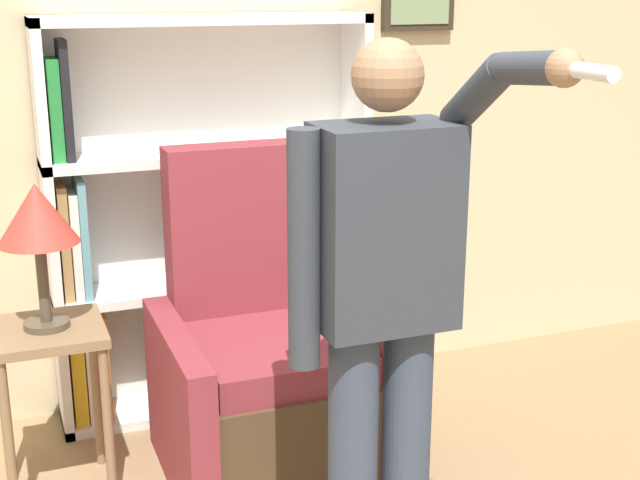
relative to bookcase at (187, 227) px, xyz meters
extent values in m
cube|color=beige|center=(-0.06, 0.16, 0.56)|extent=(8.00, 0.06, 2.80)
cube|color=white|center=(-0.57, -0.02, 0.03)|extent=(0.04, 0.28, 1.74)
cube|color=white|center=(0.78, -0.02, 0.03)|extent=(0.04, 0.28, 1.74)
cube|color=white|center=(0.10, 0.11, 0.03)|extent=(1.39, 0.01, 1.74)
cube|color=white|center=(0.10, -0.02, -0.82)|extent=(1.39, 0.28, 0.04)
cube|color=white|center=(0.10, -0.02, -0.26)|extent=(1.39, 0.28, 0.04)
cube|color=white|center=(0.10, -0.02, 0.32)|extent=(1.39, 0.28, 0.04)
cube|color=white|center=(0.10, -0.02, 0.88)|extent=(1.39, 0.28, 0.04)
cube|color=gold|center=(-0.51, -0.02, -0.62)|extent=(0.06, 0.22, 0.35)
cube|color=white|center=(-0.46, -0.02, -0.60)|extent=(0.05, 0.22, 0.39)
cube|color=orange|center=(-0.40, -0.02, -0.57)|extent=(0.04, 0.18, 0.47)
cube|color=#9E7A47|center=(-0.52, -0.02, 0.00)|extent=(0.04, 0.18, 0.48)
cube|color=white|center=(-0.48, -0.02, -0.02)|extent=(0.03, 0.23, 0.45)
cube|color=#5B99A8|center=(-0.45, -0.02, 0.01)|extent=(0.03, 0.22, 0.50)
cube|color=#238438|center=(-0.52, -0.02, 0.54)|extent=(0.05, 0.17, 0.40)
cube|color=black|center=(-0.47, -0.02, 0.58)|extent=(0.03, 0.19, 0.47)
cube|color=#4C3823|center=(0.17, -0.68, -0.61)|extent=(0.64, 0.74, 0.45)
cube|color=maroon|center=(0.17, -0.72, -0.33)|extent=(0.60, 0.62, 0.12)
cube|color=maroon|center=(0.17, -0.35, -0.10)|extent=(0.64, 0.16, 1.03)
cube|color=maroon|center=(-0.20, -0.68, -0.52)|extent=(0.10, 0.82, 0.64)
cube|color=maroon|center=(0.54, -0.68, -0.52)|extent=(0.10, 0.82, 0.64)
cylinder|color=#384256|center=(0.15, -1.50, -0.38)|extent=(0.15, 0.15, 0.91)
cylinder|color=#384256|center=(0.33, -1.50, -0.38)|extent=(0.15, 0.15, 0.91)
cube|color=#333842|center=(0.24, -1.50, 0.36)|extent=(0.39, 0.24, 0.58)
sphere|color=#997051|center=(0.24, -1.50, 0.78)|extent=(0.20, 0.20, 0.20)
cylinder|color=#333842|center=(0.00, -1.50, 0.32)|extent=(0.09, 0.09, 0.67)
cylinder|color=#333842|center=(0.45, -1.61, 0.74)|extent=(0.09, 0.28, 0.23)
cylinder|color=#333842|center=(0.45, -1.86, 0.83)|extent=(0.08, 0.27, 0.10)
sphere|color=#997051|center=(0.45, -1.99, 0.84)|extent=(0.09, 0.09, 0.09)
cylinder|color=white|center=(0.45, -2.08, 0.84)|extent=(0.04, 0.15, 0.04)
cube|color=#846647|center=(-0.64, -0.55, -0.19)|extent=(0.40, 0.40, 0.04)
cylinder|color=#846647|center=(-0.81, -0.72, -0.52)|extent=(0.04, 0.04, 0.64)
cylinder|color=#846647|center=(-0.47, -0.72, -0.52)|extent=(0.04, 0.04, 0.64)
cylinder|color=#846647|center=(-0.81, -0.38, -0.52)|extent=(0.04, 0.04, 0.64)
cylinder|color=#846647|center=(-0.47, -0.38, -0.52)|extent=(0.04, 0.04, 0.64)
cylinder|color=#4C4233|center=(-0.64, -0.55, -0.16)|extent=(0.16, 0.16, 0.02)
cylinder|color=#4C4233|center=(-0.64, -0.55, 0.00)|extent=(0.04, 0.04, 0.29)
cone|color=#B2382D|center=(-0.64, -0.55, 0.25)|extent=(0.28, 0.28, 0.21)
camera|label=1|loc=(-0.79, -3.69, 1.02)|focal=50.00mm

